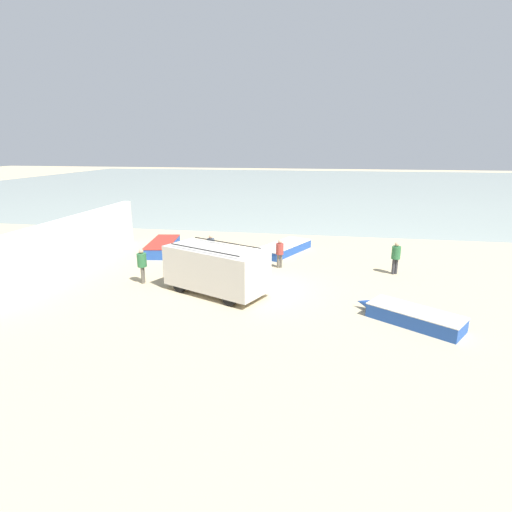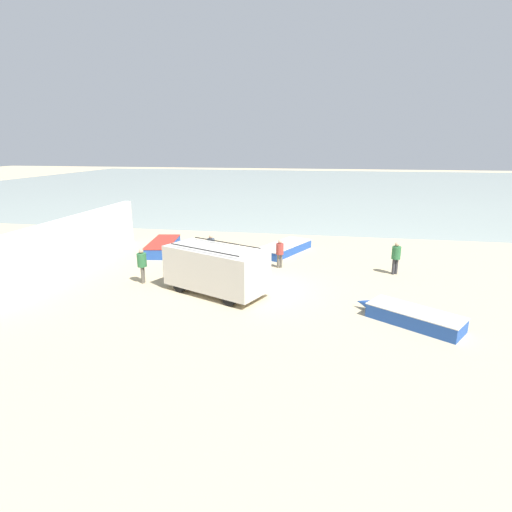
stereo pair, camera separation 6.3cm
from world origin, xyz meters
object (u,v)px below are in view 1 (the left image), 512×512
fisherman_3 (396,255)px  parked_van (215,268)px  fishing_rowboat_2 (283,249)px  fisherman_1 (142,263)px  fisherman_0 (211,246)px  fishing_rowboat_0 (163,246)px  fisherman_2 (280,251)px  fishing_rowboat_1 (411,316)px

fisherman_3 → parked_van: bearing=-89.7°
fishing_rowboat_2 → fisherman_1: bearing=-16.8°
fisherman_0 → fisherman_1: size_ratio=0.96×
fishing_rowboat_0 → fisherman_2: fisherman_2 is taller
parked_van → fisherman_1: bearing=14.1°
fishing_rowboat_2 → fisherman_3: bearing=87.9°
parked_van → fisherman_0: bearing=-47.2°
fishing_rowboat_2 → parked_van: bearing=8.5°
fishing_rowboat_1 → fisherman_1: size_ratio=2.31×
fishing_rowboat_0 → fishing_rowboat_2: (7.80, 0.86, -0.06)m
parked_van → fisherman_0: parked_van is taller
fishing_rowboat_0 → fisherman_2: size_ratio=3.19×
fisherman_1 → fishing_rowboat_1: bearing=152.9°
fisherman_1 → fisherman_3: 13.27m
parked_van → fisherman_0: size_ratio=3.13×
fisherman_1 → fisherman_2: 7.51m
parked_van → fisherman_2: bearing=-95.0°
parked_van → fishing_rowboat_1: bearing=-168.6°
fisherman_3 → fisherman_2: bearing=-117.2°
fisherman_0 → fisherman_3: (10.34, -0.33, 0.05)m
fishing_rowboat_0 → fisherman_1: fisherman_1 is taller
fishing_rowboat_0 → fishing_rowboat_2: 7.85m
fisherman_2 → fishing_rowboat_1: bearing=-156.9°
fisherman_3 → fisherman_0: bearing=-118.2°
fisherman_0 → fisherman_1: bearing=136.6°
fishing_rowboat_0 → fisherman_1: bearing=-175.8°
parked_van → fisherman_1: size_ratio=2.99×
fishing_rowboat_1 → fisherman_3: bearing=-59.7°
fishing_rowboat_2 → fisherman_3: fisherman_3 is taller
parked_van → fisherman_0: (-1.60, 4.73, -0.19)m
fishing_rowboat_1 → fisherman_0: (-10.02, 6.63, 0.72)m
fishing_rowboat_1 → fishing_rowboat_0: bearing=1.0°
fishing_rowboat_1 → fisherman_3: (0.32, 6.30, 0.77)m
fishing_rowboat_0 → fishing_rowboat_1: fishing_rowboat_0 is taller
fishing_rowboat_0 → fisherman_2: 8.35m
fishing_rowboat_0 → fishing_rowboat_2: bearing=-93.2°
fisherman_2 → fisherman_3: fisherman_3 is taller
fisherman_1 → fisherman_3: size_ratio=1.00×
parked_van → fishing_rowboat_2: (2.31, 7.72, -0.92)m
fishing_rowboat_0 → fisherman_0: fisherman_0 is taller
fisherman_0 → fisherman_1: fisherman_1 is taller
parked_van → fishing_rowboat_0: size_ratio=1.02×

